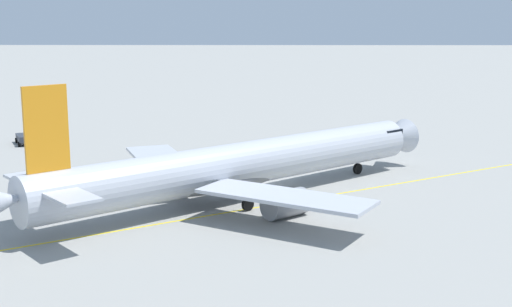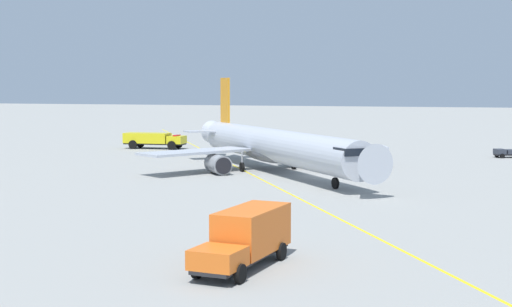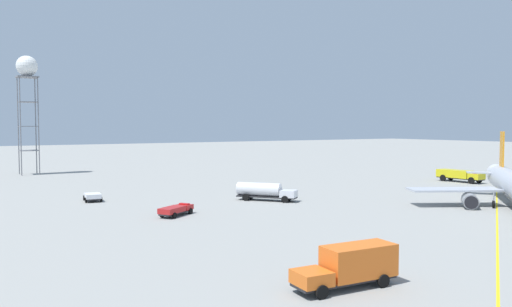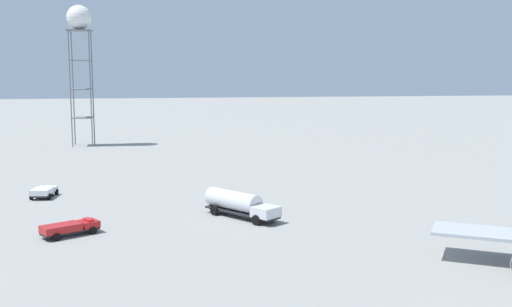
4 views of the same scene
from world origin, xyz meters
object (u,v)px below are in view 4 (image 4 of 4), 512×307
object	(u,v)px
ops_pickup_truck	(70,228)
fuel_tanker_truck	(239,203)
radar_tower	(79,25)
pushback_tug_truck_extra	(44,191)

from	to	relation	value
ops_pickup_truck	fuel_tanker_truck	bearing A→B (deg)	-15.63
fuel_tanker_truck	radar_tower	distance (m)	75.97
pushback_tug_truck_extra	ops_pickup_truck	bearing A→B (deg)	-154.37
ops_pickup_truck	pushback_tug_truck_extra	world-z (taller)	ops_pickup_truck
fuel_tanker_truck	pushback_tug_truck_extra	bearing A→B (deg)	-159.27
radar_tower	fuel_tanker_truck	bearing A→B (deg)	20.26
ops_pickup_truck	pushback_tug_truck_extra	size ratio (longest dim) A/B	1.27
radar_tower	ops_pickup_truck	bearing A→B (deg)	5.86
fuel_tanker_truck	radar_tower	size ratio (longest dim) A/B	0.31
ops_pickup_truck	radar_tower	world-z (taller)	radar_tower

